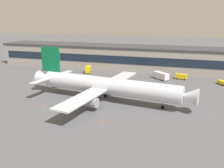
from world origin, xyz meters
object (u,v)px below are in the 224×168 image
(stair_truck, at_px, (88,69))
(traffic_cone_0, at_px, (44,105))
(crew_van, at_px, (181,76))
(follow_me_car, at_px, (222,82))
(traffic_cone_2, at_px, (22,101))
(airliner, at_px, (106,86))
(fuel_truck, at_px, (161,76))
(traffic_cone_1, at_px, (101,120))

(stair_truck, bearing_deg, traffic_cone_0, -83.15)
(crew_van, height_order, traffic_cone_0, crew_van)
(crew_van, distance_m, follow_me_car, 18.09)
(stair_truck, distance_m, traffic_cone_2, 50.34)
(airliner, bearing_deg, crew_van, 59.15)
(crew_van, bearing_deg, follow_me_car, -15.82)
(crew_van, xyz_separation_m, traffic_cone_2, (-50.57, -50.67, -1.09))
(crew_van, xyz_separation_m, follow_me_car, (17.40, -4.93, -0.37))
(fuel_truck, bearing_deg, traffic_cone_0, -123.41)
(fuel_truck, height_order, traffic_cone_1, fuel_truck)
(fuel_truck, bearing_deg, crew_van, 20.02)
(airliner, bearing_deg, traffic_cone_1, -75.40)
(airliner, xyz_separation_m, traffic_cone_0, (-17.46, -12.21, -4.93))
(follow_me_car, xyz_separation_m, traffic_cone_0, (-58.57, -46.98, -0.72))
(traffic_cone_0, distance_m, traffic_cone_1, 22.88)
(airliner, bearing_deg, stair_truck, 121.08)
(crew_van, height_order, follow_me_car, crew_van)
(traffic_cone_0, relative_size, traffic_cone_2, 1.00)
(stair_truck, height_order, follow_me_car, stair_truck)
(airliner, xyz_separation_m, traffic_cone_2, (-26.85, -10.97, -4.93))
(crew_van, bearing_deg, traffic_cone_0, -128.42)
(airliner, height_order, stair_truck, airliner)
(crew_van, bearing_deg, fuel_truck, -159.98)
(stair_truck, relative_size, fuel_truck, 0.78)
(traffic_cone_0, bearing_deg, stair_truck, 96.85)
(follow_me_car, relative_size, traffic_cone_1, 6.57)
(follow_me_car, bearing_deg, traffic_cone_1, -124.63)
(traffic_cone_0, height_order, traffic_cone_2, traffic_cone_0)
(follow_me_car, bearing_deg, fuel_truck, 176.54)
(airliner, xyz_separation_m, crew_van, (23.71, 39.70, -3.83))
(traffic_cone_0, xyz_separation_m, traffic_cone_2, (-9.39, 1.24, -0.00))
(traffic_cone_0, bearing_deg, traffic_cone_1, -14.60)
(airliner, distance_m, stair_truck, 45.93)
(fuel_truck, distance_m, follow_me_car, 26.59)
(airliner, xyz_separation_m, follow_me_car, (41.11, 34.77, -4.20))
(follow_me_car, relative_size, traffic_cone_2, 6.38)
(crew_van, height_order, stair_truck, stair_truck)
(fuel_truck, relative_size, follow_me_car, 1.74)
(stair_truck, height_order, traffic_cone_2, stair_truck)
(follow_me_car, bearing_deg, traffic_cone_0, -141.27)
(follow_me_car, height_order, traffic_cone_1, follow_me_car)
(airliner, height_order, crew_van, airliner)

